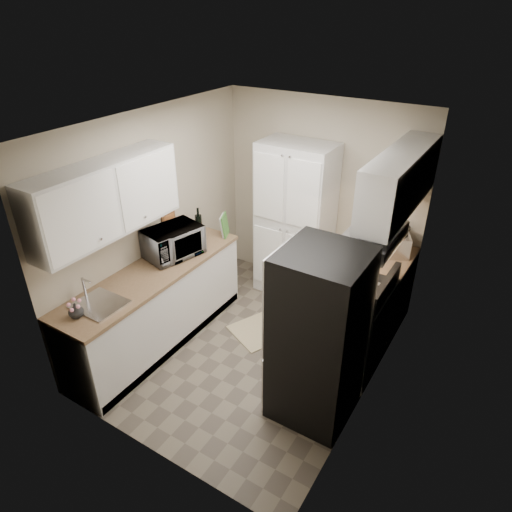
{
  "coord_description": "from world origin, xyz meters",
  "views": [
    {
      "loc": [
        2.12,
        -3.36,
        3.44
      ],
      "look_at": [
        -0.05,
        0.15,
        1.11
      ],
      "focal_mm": 32.0,
      "sensor_mm": 36.0,
      "label": 1
    }
  ],
  "objects": [
    {
      "name": "ground",
      "position": [
        0.0,
        0.0,
        0.0
      ],
      "size": [
        3.2,
        3.2,
        0.0
      ],
      "primitive_type": "plane",
      "color": "#665B4C",
      "rests_on": "ground"
    },
    {
      "name": "room_shell",
      "position": [
        -0.02,
        -0.01,
        1.63
      ],
      "size": [
        2.64,
        3.24,
        2.52
      ],
      "color": "#BAAF96",
      "rests_on": "ground"
    },
    {
      "name": "pantry_cabinet",
      "position": [
        -0.2,
        1.32,
        1.0
      ],
      "size": [
        0.9,
        0.55,
        2.0
      ],
      "primitive_type": "cube",
      "color": "silver",
      "rests_on": "ground"
    },
    {
      "name": "base_cabinet_left",
      "position": [
        -0.99,
        -0.43,
        0.44
      ],
      "size": [
        0.6,
        2.3,
        0.88
      ],
      "primitive_type": "cube",
      "color": "silver",
      "rests_on": "ground"
    },
    {
      "name": "countertop_left",
      "position": [
        -0.99,
        -0.43,
        0.9
      ],
      "size": [
        0.63,
        2.33,
        0.04
      ],
      "primitive_type": "cube",
      "color": "#846647",
      "rests_on": "base_cabinet_left"
    },
    {
      "name": "base_cabinet_right",
      "position": [
        0.99,
        1.19,
        0.44
      ],
      "size": [
        0.6,
        0.8,
        0.88
      ],
      "primitive_type": "cube",
      "color": "silver",
      "rests_on": "ground"
    },
    {
      "name": "countertop_right",
      "position": [
        0.99,
        1.19,
        0.9
      ],
      "size": [
        0.63,
        0.83,
        0.04
      ],
      "primitive_type": "cube",
      "color": "#846647",
      "rests_on": "base_cabinet_right"
    },
    {
      "name": "electric_range",
      "position": [
        0.97,
        0.39,
        0.48
      ],
      "size": [
        0.71,
        0.78,
        1.13
      ],
      "color": "#B7B7BC",
      "rests_on": "ground"
    },
    {
      "name": "refrigerator",
      "position": [
        0.94,
        -0.41,
        0.85
      ],
      "size": [
        0.7,
        0.72,
        1.7
      ],
      "primitive_type": "cube",
      "color": "#B7B7BC",
      "rests_on": "ground"
    },
    {
      "name": "microwave",
      "position": [
        -1.02,
        -0.04,
        1.09
      ],
      "size": [
        0.55,
        0.69,
        0.34
      ],
      "primitive_type": "imported",
      "rotation": [
        0.0,
        0.0,
        1.32
      ],
      "color": "#B9B8BD",
      "rests_on": "countertop_left"
    },
    {
      "name": "wine_bottle",
      "position": [
        -1.1,
        0.52,
        1.08
      ],
      "size": [
        0.08,
        0.08,
        0.32
      ],
      "primitive_type": "cylinder",
      "color": "black",
      "rests_on": "countertop_left"
    },
    {
      "name": "flower_vase",
      "position": [
        -1.02,
        -1.39,
        0.99
      ],
      "size": [
        0.17,
        0.17,
        0.14
      ],
      "primitive_type": "imported",
      "rotation": [
        0.0,
        0.0,
        -0.25
      ],
      "color": "silver",
      "rests_on": "countertop_left"
    },
    {
      "name": "cutting_board",
      "position": [
        -0.82,
        0.67,
        1.06
      ],
      "size": [
        0.1,
        0.21,
        0.27
      ],
      "primitive_type": "cube",
      "rotation": [
        0.0,
        0.0,
        0.4
      ],
      "color": "#438835",
      "rests_on": "countertop_left"
    },
    {
      "name": "toaster_oven",
      "position": [
        1.03,
        1.34,
        1.04
      ],
      "size": [
        0.49,
        0.53,
        0.25
      ],
      "primitive_type": "cube",
      "rotation": [
        0.0,
        0.0,
        0.43
      ],
      "color": "#B3B3B8",
      "rests_on": "countertop_right"
    },
    {
      "name": "fruit_basket",
      "position": [
        1.05,
        1.32,
        1.23
      ],
      "size": [
        0.39,
        0.39,
        0.13
      ],
      "primitive_type": null,
      "rotation": [
        0.0,
        0.0,
        0.4
      ],
      "color": "#FF610E",
      "rests_on": "toaster_oven"
    },
    {
      "name": "kitchen_mat",
      "position": [
        -0.03,
        0.43,
        0.01
      ],
      "size": [
        0.89,
        1.06,
        0.01
      ],
      "primitive_type": "cube",
      "rotation": [
        0.0,
        0.0,
        -0.43
      ],
      "color": "tan",
      "rests_on": "ground"
    }
  ]
}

